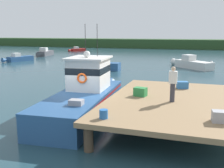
# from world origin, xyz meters

# --- Properties ---
(ground_plane) EXTENTS (200.00, 200.00, 0.00)m
(ground_plane) POSITION_xyz_m (0.00, 0.00, 0.00)
(ground_plane) COLOR #23424C
(dock) EXTENTS (6.00, 9.00, 1.20)m
(dock) POSITION_xyz_m (4.80, 0.00, 1.07)
(dock) COLOR #4C3D2D
(dock) RESTS_ON ground
(main_fishing_boat) EXTENTS (3.15, 9.91, 4.80)m
(main_fishing_boat) POSITION_xyz_m (0.16, 0.30, 1.01)
(main_fishing_boat) COLOR #285184
(main_fishing_boat) RESTS_ON ground
(crate_single_far) EXTENTS (0.64, 0.49, 0.41)m
(crate_single_far) POSITION_xyz_m (6.76, -2.81, 1.40)
(crate_single_far) COLOR #9E9EA3
(crate_single_far) RESTS_ON dock
(crate_single_by_cleat) EXTENTS (0.67, 0.54, 0.43)m
(crate_single_by_cleat) POSITION_xyz_m (3.20, 0.18, 1.42)
(crate_single_by_cleat) COLOR #2D8442
(crate_single_by_cleat) RESTS_ON dock
(crate_stack_near_edge) EXTENTS (0.71, 0.61, 0.39)m
(crate_stack_near_edge) POSITION_xyz_m (5.09, 2.73, 1.40)
(crate_stack_near_edge) COLOR #3370B2
(crate_stack_near_edge) RESTS_ON dock
(bait_bucket) EXTENTS (0.32, 0.32, 0.34)m
(bait_bucket) POSITION_xyz_m (2.66, -3.72, 1.37)
(bait_bucket) COLOR #2866B2
(bait_bucket) RESTS_ON dock
(deckhand_by_the_boat) EXTENTS (0.36, 0.22, 1.63)m
(deckhand_by_the_boat) POSITION_xyz_m (4.83, -0.46, 2.06)
(deckhand_by_the_boat) COLOR #383842
(deckhand_by_the_boat) RESTS_ON dock
(moored_boat_far_left) EXTENTS (2.56, 5.01, 1.26)m
(moored_boat_far_left) POSITION_xyz_m (-20.06, 21.15, 0.43)
(moored_boat_far_left) COLOR #285184
(moored_boat_far_left) RESTS_ON ground
(moored_boat_mid_harbor) EXTENTS (5.95, 1.71, 1.50)m
(moored_boat_mid_harbor) POSITION_xyz_m (-5.53, 16.37, 0.52)
(moored_boat_mid_harbor) COLOR #285184
(moored_boat_mid_harbor) RESTS_ON ground
(moored_boat_off_the_point) EXTENTS (2.39, 6.10, 1.52)m
(moored_boat_off_the_point) POSITION_xyz_m (-21.51, 30.74, 0.52)
(moored_boat_off_the_point) COLOR #4C4C51
(moored_boat_off_the_point) RESTS_ON ground
(moored_boat_outer_mooring) EXTENTS (5.36, 5.28, 1.60)m
(moored_boat_outer_mooring) POSITION_xyz_m (5.01, 21.26, 0.55)
(moored_boat_outer_mooring) COLOR silver
(moored_boat_outer_mooring) RESTS_ON ground
(moored_boat_far_right) EXTENTS (2.99, 4.14, 1.10)m
(moored_boat_far_right) POSITION_xyz_m (-20.67, 43.07, 0.38)
(moored_boat_far_right) COLOR red
(moored_boat_far_right) RESTS_ON ground
(mooring_buoy_spare_mooring) EXTENTS (0.38, 0.38, 0.38)m
(mooring_buoy_spare_mooring) POSITION_xyz_m (7.58, 27.05, 0.19)
(mooring_buoy_spare_mooring) COLOR silver
(mooring_buoy_spare_mooring) RESTS_ON ground
(mooring_buoy_channel_marker) EXTENTS (0.42, 0.42, 0.42)m
(mooring_buoy_channel_marker) POSITION_xyz_m (4.78, 23.35, 0.21)
(mooring_buoy_channel_marker) COLOR #EA5B19
(mooring_buoy_channel_marker) RESTS_ON ground
(far_shoreline) EXTENTS (120.00, 8.00, 2.40)m
(far_shoreline) POSITION_xyz_m (0.00, 62.00, 1.20)
(far_shoreline) COLOR #284723
(far_shoreline) RESTS_ON ground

